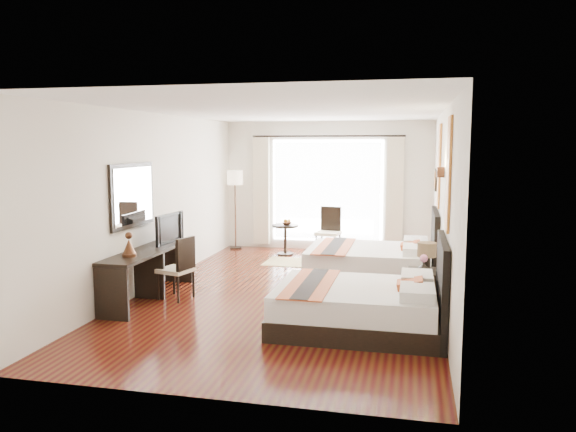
% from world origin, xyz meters
% --- Properties ---
extents(floor, '(4.50, 7.50, 0.01)m').
position_xyz_m(floor, '(0.00, 0.00, -0.01)').
color(floor, '#3B0A0B').
rests_on(floor, ground).
extents(ceiling, '(4.50, 7.50, 0.02)m').
position_xyz_m(ceiling, '(0.00, 0.00, 2.79)').
color(ceiling, white).
rests_on(ceiling, wall_headboard).
extents(wall_headboard, '(0.01, 7.50, 2.80)m').
position_xyz_m(wall_headboard, '(2.25, 0.00, 1.40)').
color(wall_headboard, silver).
rests_on(wall_headboard, floor).
extents(wall_desk, '(0.01, 7.50, 2.80)m').
position_xyz_m(wall_desk, '(-2.25, 0.00, 1.40)').
color(wall_desk, silver).
rests_on(wall_desk, floor).
extents(wall_window, '(4.50, 0.01, 2.80)m').
position_xyz_m(wall_window, '(0.00, 3.75, 1.40)').
color(wall_window, silver).
rests_on(wall_window, floor).
extents(wall_entry, '(4.50, 0.01, 2.80)m').
position_xyz_m(wall_entry, '(0.00, -3.75, 1.40)').
color(wall_entry, silver).
rests_on(wall_entry, floor).
extents(window_glass, '(2.40, 0.02, 2.20)m').
position_xyz_m(window_glass, '(0.00, 3.73, 1.30)').
color(window_glass, white).
rests_on(window_glass, wall_window).
extents(sheer_curtain, '(2.30, 0.02, 2.10)m').
position_xyz_m(sheer_curtain, '(0.00, 3.67, 1.30)').
color(sheer_curtain, white).
rests_on(sheer_curtain, wall_window).
extents(drape_left, '(0.35, 0.14, 2.35)m').
position_xyz_m(drape_left, '(-1.45, 3.63, 1.28)').
color(drape_left, '#BEB593').
rests_on(drape_left, floor).
extents(drape_right, '(0.35, 0.14, 2.35)m').
position_xyz_m(drape_right, '(1.45, 3.63, 1.28)').
color(drape_right, '#BEB593').
rests_on(drape_right, floor).
extents(art_panel_near, '(0.03, 0.50, 1.35)m').
position_xyz_m(art_panel_near, '(2.23, -1.48, 1.95)').
color(art_panel_near, maroon).
rests_on(art_panel_near, wall_headboard).
extents(art_panel_far, '(0.03, 0.50, 1.35)m').
position_xyz_m(art_panel_far, '(2.23, 1.12, 1.95)').
color(art_panel_far, maroon).
rests_on(art_panel_far, wall_headboard).
extents(wall_sconce, '(0.10, 0.14, 0.14)m').
position_xyz_m(wall_sconce, '(2.19, -0.33, 1.92)').
color(wall_sconce, '#432718').
rests_on(wall_sconce, wall_headboard).
extents(mirror_frame, '(0.04, 1.25, 0.95)m').
position_xyz_m(mirror_frame, '(-2.22, -0.77, 1.55)').
color(mirror_frame, black).
rests_on(mirror_frame, wall_desk).
extents(mirror_glass, '(0.01, 1.12, 0.82)m').
position_xyz_m(mirror_glass, '(-2.19, -0.77, 1.55)').
color(mirror_glass, white).
rests_on(mirror_glass, mirror_frame).
extents(bed_near, '(2.08, 1.62, 1.17)m').
position_xyz_m(bed_near, '(1.26, -1.48, 0.30)').
color(bed_near, black).
rests_on(bed_near, floor).
extents(bed_far, '(2.16, 1.68, 1.22)m').
position_xyz_m(bed_far, '(1.23, 1.12, 0.32)').
color(bed_far, black).
rests_on(bed_far, floor).
extents(nightstand, '(0.45, 0.55, 0.53)m').
position_xyz_m(nightstand, '(2.01, -0.33, 0.27)').
color(nightstand, black).
rests_on(nightstand, floor).
extents(table_lamp, '(0.27, 0.27, 0.42)m').
position_xyz_m(table_lamp, '(2.04, -0.28, 0.79)').
color(table_lamp, black).
rests_on(table_lamp, nightstand).
extents(vase, '(0.18, 0.18, 0.14)m').
position_xyz_m(vase, '(2.00, -0.46, 0.57)').
color(vase, black).
rests_on(vase, nightstand).
extents(console_desk, '(0.50, 2.20, 0.76)m').
position_xyz_m(console_desk, '(-1.99, -0.77, 0.38)').
color(console_desk, black).
rests_on(console_desk, floor).
extents(television, '(0.17, 0.83, 0.47)m').
position_xyz_m(television, '(-1.97, -0.22, 0.99)').
color(television, black).
rests_on(television, console_desk).
extents(bronze_figurine, '(0.26, 0.26, 0.30)m').
position_xyz_m(bronze_figurine, '(-1.99, -1.34, 0.90)').
color(bronze_figurine, '#432718').
rests_on(bronze_figurine, console_desk).
extents(desk_chair, '(0.53, 0.53, 0.94)m').
position_xyz_m(desk_chair, '(-1.58, -0.69, 0.29)').
color(desk_chair, beige).
rests_on(desk_chair, floor).
extents(floor_lamp, '(0.35, 0.35, 1.74)m').
position_xyz_m(floor_lamp, '(-2.00, 3.43, 1.47)').
color(floor_lamp, black).
rests_on(floor_lamp, floor).
extents(side_table, '(0.55, 0.55, 0.64)m').
position_xyz_m(side_table, '(-0.76, 2.99, 0.32)').
color(side_table, black).
rests_on(side_table, floor).
extents(fruit_bowl, '(0.22, 0.22, 0.05)m').
position_xyz_m(fruit_bowl, '(-0.73, 2.99, 0.66)').
color(fruit_bowl, '#4B2C1A').
rests_on(fruit_bowl, side_table).
extents(window_chair, '(0.53, 0.53, 1.00)m').
position_xyz_m(window_chair, '(0.12, 3.14, 0.31)').
color(window_chair, beige).
rests_on(window_chair, floor).
extents(jute_rug, '(1.28, 0.89, 0.01)m').
position_xyz_m(jute_rug, '(-0.35, 2.24, 0.01)').
color(jute_rug, tan).
rests_on(jute_rug, floor).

